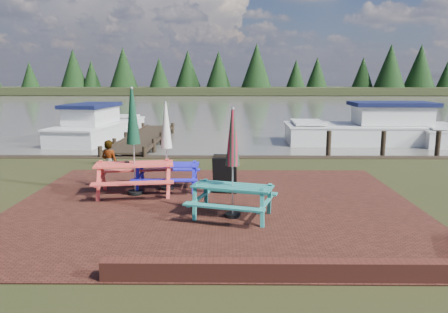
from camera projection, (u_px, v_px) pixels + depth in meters
name	position (u px, v px, depth m)	size (l,w,h in m)	color
ground	(213.00, 221.00, 8.77)	(120.00, 120.00, 0.00)	black
paving	(215.00, 206.00, 9.75)	(9.00, 7.50, 0.02)	#331710
brick_wall	(355.00, 266.00, 6.35)	(6.21, 1.79, 0.30)	#4C1E16
water	(225.00, 105.00, 45.16)	(120.00, 60.00, 0.02)	#4E4C43
far_treeline	(226.00, 74.00, 73.09)	(120.00, 10.00, 8.10)	black
picnic_table_teal	(233.00, 181.00, 8.83)	(1.96, 1.84, 2.24)	#277E76
picnic_table_red	(134.00, 158.00, 10.54)	(2.08, 1.90, 2.59)	#E2443A
picnic_table_blue	(167.00, 160.00, 11.02)	(1.62, 1.44, 2.23)	#1F1BCF
chalkboard	(225.00, 174.00, 10.73)	(0.60, 0.60, 0.94)	black
jetty	(145.00, 138.00, 19.87)	(1.76, 9.08, 1.00)	black
boat_jetty	(98.00, 128.00, 21.31)	(3.29, 7.06, 1.97)	silver
boat_near	(374.00, 130.00, 20.06)	(7.79, 2.85, 2.09)	silver
person	(109.00, 140.00, 14.19)	(0.59, 0.39, 1.63)	gray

